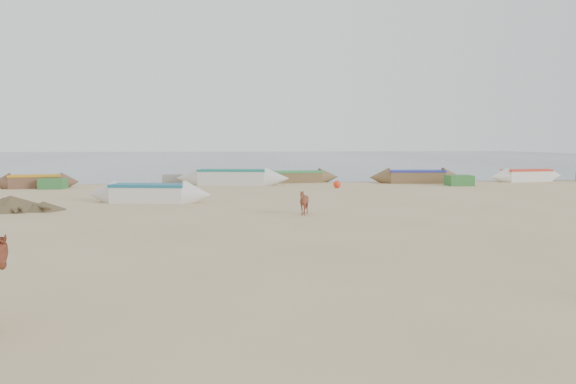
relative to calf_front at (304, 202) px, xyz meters
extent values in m
plane|color=tan|center=(-0.77, -5.60, -0.47)|extent=(140.00, 140.00, 0.00)
plane|color=slate|center=(-0.77, 76.40, -0.46)|extent=(160.00, 160.00, 0.00)
imported|color=brown|center=(0.00, 0.00, 0.00)|extent=(1.12, 1.08, 0.94)
cone|color=brown|center=(-11.43, 2.89, -0.19)|extent=(3.25, 3.25, 0.56)
cube|color=#306C34|center=(-12.81, 13.13, -0.17)|extent=(1.40, 1.20, 0.60)
sphere|color=red|center=(3.61, 11.82, -0.25)|extent=(0.44, 0.44, 0.44)
cube|color=gray|center=(-6.38, 16.84, -0.19)|extent=(1.20, 1.10, 0.56)
cube|color=#327133|center=(11.50, 12.81, -0.15)|extent=(1.50, 1.20, 0.64)
camera|label=1|loc=(-2.85, -20.45, 2.23)|focal=35.00mm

